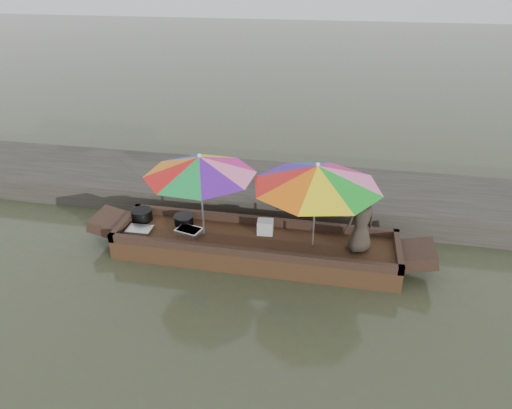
% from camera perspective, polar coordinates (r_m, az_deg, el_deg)
% --- Properties ---
extents(water, '(80.00, 80.00, 0.00)m').
position_cam_1_polar(water, '(8.29, -0.14, -6.44)').
color(water, '#3E4629').
rests_on(water, ground).
extents(dock, '(22.00, 2.20, 0.50)m').
position_cam_1_polar(dock, '(10.04, 2.33, 1.69)').
color(dock, '#2D2B26').
rests_on(dock, ground).
extents(boat_hull, '(5.00, 1.20, 0.35)m').
position_cam_1_polar(boat_hull, '(8.19, -0.14, -5.43)').
color(boat_hull, '#3E2416').
rests_on(boat_hull, water).
extents(cooking_pot, '(0.39, 0.39, 0.20)m').
position_cam_1_polar(cooking_pot, '(8.93, -14.08, -1.27)').
color(cooking_pot, black).
rests_on(cooking_pot, boat_hull).
extents(tray_crayfish, '(0.52, 0.41, 0.09)m').
position_cam_1_polar(tray_crayfish, '(8.34, -8.38, -3.33)').
color(tray_crayfish, silver).
rests_on(tray_crayfish, boat_hull).
extents(tray_scallop, '(0.46, 0.33, 0.06)m').
position_cam_1_polar(tray_scallop, '(8.60, -14.37, -3.06)').
color(tray_scallop, silver).
rests_on(tray_scallop, boat_hull).
extents(charcoal_grill, '(0.35, 0.35, 0.16)m').
position_cam_1_polar(charcoal_grill, '(8.63, -9.02, -1.95)').
color(charcoal_grill, black).
rests_on(charcoal_grill, boat_hull).
extents(supply_bag, '(0.30, 0.24, 0.26)m').
position_cam_1_polar(supply_bag, '(8.22, 1.16, -2.82)').
color(supply_bag, silver).
rests_on(supply_bag, boat_hull).
extents(vendor, '(0.66, 0.61, 1.12)m').
position_cam_1_polar(vendor, '(7.73, 12.98, -2.04)').
color(vendor, '#2E2820').
rests_on(vendor, boat_hull).
extents(umbrella_bow, '(2.44, 2.44, 1.55)m').
position_cam_1_polar(umbrella_bow, '(7.93, -6.81, 1.08)').
color(umbrella_bow, '#E51482').
rests_on(umbrella_bow, boat_hull).
extents(umbrella_stern, '(2.47, 2.47, 1.55)m').
position_cam_1_polar(umbrella_stern, '(7.60, 7.38, -0.21)').
color(umbrella_stern, pink).
rests_on(umbrella_stern, boat_hull).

